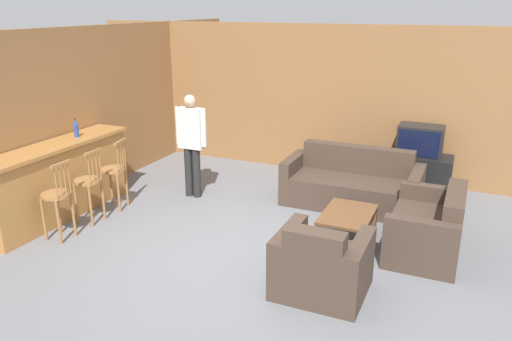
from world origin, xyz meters
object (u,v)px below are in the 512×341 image
coffee_table (348,217)px  tv_unit (417,173)px  loveseat_right (429,229)px  couch_far (352,185)px  bottle (76,128)px  bar_chair_near (57,200)px  tv (420,141)px  bar_chair_mid (89,186)px  bar_chair_far (114,174)px  person_by_window (191,140)px  armchair_near (321,266)px

coffee_table → tv_unit: tv_unit is taller
loveseat_right → couch_far: bearing=137.5°
coffee_table → bottle: 4.06m
bar_chair_near → tv: bearing=42.8°
coffee_table → bar_chair_near: bearing=-157.4°
bar_chair_near → bar_chair_mid: size_ratio=1.00×
bar_chair_far → bottle: 0.85m
loveseat_right → bottle: size_ratio=4.96×
coffee_table → tv_unit: 2.36m
couch_far → person_by_window: size_ratio=1.24×
bar_chair_mid → couch_far: 3.81m
tv → bar_chair_near: bearing=-137.2°
bar_chair_far → couch_far: (3.18, 1.56, -0.23)m
couch_far → tv_unit: (0.82, 1.03, -0.01)m
couch_far → armchair_near: 2.57m
bar_chair_far → bar_chair_near: bearing=-90.0°
bar_chair_near → bar_chair_mid: (0.00, 0.58, 0.00)m
bar_chair_mid → armchair_near: bearing=-7.5°
bar_chair_far → tv: (4.00, 2.59, 0.31)m
armchair_near → tv: bearing=81.6°
bar_chair_far → coffee_table: bar_chair_far is taller
bar_chair_mid → bar_chair_near: bearing=-90.0°
armchair_near → tv_unit: 3.62m
bar_chair_mid → loveseat_right: bar_chair_mid is taller
loveseat_right → bar_chair_far: bearing=-174.3°
bar_chair_near → bottle: size_ratio=3.82×
tv_unit → tv: tv is taller
loveseat_right → tv: size_ratio=1.99×
bar_chair_near → armchair_near: 3.48m
loveseat_right → person_by_window: person_by_window is taller
bar_chair_far → bottle: size_ratio=3.82×
bar_chair_mid → loveseat_right: 4.51m
bar_chair_far → tv_unit: bearing=33.0°
bar_chair_mid → tv_unit: 5.08m
tv_unit → person_by_window: 3.68m
couch_far → armchair_near: bearing=-83.5°
loveseat_right → tv_unit: size_ratio=1.30×
bar_chair_far → loveseat_right: 4.43m
armchair_near → bottle: size_ratio=3.36×
bar_chair_near → couch_far: size_ratio=0.52×
bar_chair_mid → coffee_table: bar_chair_mid is taller
bar_chair_near → armchair_near: (3.47, 0.12, -0.23)m
bar_chair_near → coffee_table: (3.42, 1.42, -0.20)m
bar_chair_near → person_by_window: bearing=68.5°
loveseat_right → tv_unit: bearing=100.6°
bar_chair_near → bar_chair_mid: same height
tv_unit → coffee_table: bearing=-104.1°
armchair_near → tv: size_ratio=1.35×
coffee_table → tv: size_ratio=1.30×
bar_chair_mid → bar_chair_far: same height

